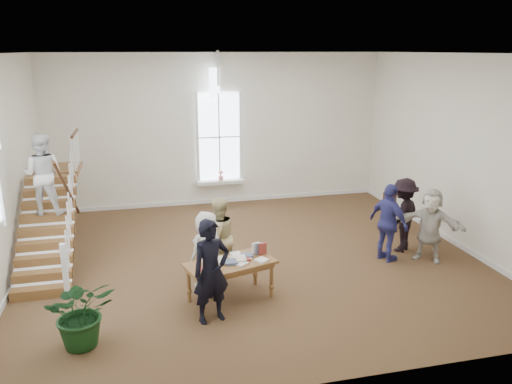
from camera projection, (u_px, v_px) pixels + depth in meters
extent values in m
plane|color=#4F351F|center=(253.00, 259.00, 11.31)|extent=(10.00, 10.00, 0.00)
plane|color=white|center=(219.00, 130.00, 14.90)|extent=(10.00, 0.00, 10.00)
plane|color=white|center=(331.00, 235.00, 6.48)|extent=(10.00, 0.00, 10.00)
plane|color=white|center=(458.00, 151.00, 11.80)|extent=(0.00, 9.00, 9.00)
plane|color=white|center=(252.00, 53.00, 10.07)|extent=(10.00, 10.00, 0.00)
cube|color=white|center=(221.00, 182.00, 15.15)|extent=(1.45, 0.28, 0.10)
plane|color=white|center=(219.00, 137.00, 14.90)|extent=(2.60, 0.00, 2.60)
plane|color=white|center=(218.00, 82.00, 14.45)|extent=(0.60, 0.60, 0.85)
cube|color=white|center=(220.00, 200.00, 15.47)|extent=(10.00, 0.04, 0.12)
imported|color=pink|center=(221.00, 176.00, 15.07)|extent=(0.17, 0.17, 0.30)
cube|color=brown|center=(42.00, 292.00, 9.56)|extent=(1.10, 0.30, 0.20)
cube|color=brown|center=(43.00, 276.00, 9.79)|extent=(1.10, 0.30, 0.20)
cube|color=brown|center=(44.00, 260.00, 10.01)|extent=(1.10, 0.30, 0.20)
cube|color=brown|center=(46.00, 245.00, 10.24)|extent=(1.10, 0.30, 0.20)
cube|color=brown|center=(47.00, 231.00, 10.47)|extent=(1.10, 0.30, 0.20)
cube|color=brown|center=(48.00, 218.00, 10.69)|extent=(1.10, 0.30, 0.20)
cube|color=brown|center=(49.00, 205.00, 10.92)|extent=(1.10, 0.30, 0.20)
cube|color=brown|center=(50.00, 192.00, 11.14)|extent=(1.10, 0.30, 0.20)
cube|color=brown|center=(51.00, 180.00, 11.37)|extent=(1.10, 0.30, 0.20)
cube|color=brown|center=(57.00, 170.00, 12.20)|extent=(1.10, 1.20, 0.12)
cube|color=white|center=(65.00, 271.00, 9.41)|extent=(0.10, 0.10, 1.10)
cylinder|color=#3E2210|center=(68.00, 191.00, 10.34)|extent=(0.07, 2.74, 1.86)
imported|color=silver|center=(43.00, 174.00, 10.43)|extent=(0.94, 0.79, 1.72)
cube|color=brown|center=(230.00, 263.00, 9.28)|extent=(1.80, 1.25, 0.05)
cube|color=brown|center=(230.00, 267.00, 9.30)|extent=(1.65, 1.10, 0.10)
cylinder|color=brown|center=(202.00, 298.00, 8.78)|extent=(0.07, 0.07, 0.72)
cylinder|color=brown|center=(271.00, 280.00, 9.47)|extent=(0.07, 0.07, 0.72)
cylinder|color=brown|center=(189.00, 285.00, 9.30)|extent=(0.07, 0.07, 0.72)
cylinder|color=brown|center=(255.00, 268.00, 9.99)|extent=(0.07, 0.07, 0.72)
cube|color=silver|center=(222.00, 262.00, 9.22)|extent=(0.25, 0.26, 0.04)
cube|color=beige|center=(241.00, 259.00, 9.34)|extent=(0.21, 0.31, 0.06)
cube|color=tan|center=(207.00, 260.00, 9.32)|extent=(0.24, 0.31, 0.05)
cube|color=silver|center=(239.00, 263.00, 9.21)|extent=(0.35, 0.37, 0.03)
cube|color=#4C5972|center=(231.00, 262.00, 9.21)|extent=(0.25, 0.25, 0.05)
cube|color=maroon|center=(244.00, 258.00, 9.41)|extent=(0.20, 0.27, 0.03)
cube|color=white|center=(237.00, 255.00, 9.56)|extent=(0.25, 0.33, 0.03)
cube|color=#BFB299|center=(215.00, 261.00, 9.30)|extent=(0.30, 0.32, 0.04)
cube|color=silver|center=(262.00, 260.00, 9.31)|extent=(0.29, 0.29, 0.04)
cube|color=beige|center=(221.00, 259.00, 9.38)|extent=(0.20, 0.29, 0.02)
cube|color=tan|center=(236.00, 258.00, 9.45)|extent=(0.30, 0.33, 0.02)
cube|color=silver|center=(211.00, 261.00, 9.23)|extent=(0.34, 0.34, 0.06)
cube|color=#4C5972|center=(247.00, 255.00, 9.52)|extent=(0.23, 0.23, 0.04)
cube|color=maroon|center=(206.00, 270.00, 8.91)|extent=(0.26, 0.33, 0.03)
cube|color=white|center=(244.00, 258.00, 9.44)|extent=(0.28, 0.32, 0.02)
cube|color=#BFB299|center=(218.00, 261.00, 9.26)|extent=(0.30, 0.32, 0.04)
imported|color=black|center=(211.00, 271.00, 8.52)|extent=(0.77, 0.62, 1.85)
imported|color=beige|center=(207.00, 251.00, 9.75)|extent=(0.92, 0.83, 1.58)
imported|color=#CABA7E|center=(218.00, 237.00, 10.27)|extent=(1.02, 0.93, 1.69)
imported|color=#373886|center=(389.00, 223.00, 11.02)|extent=(0.77, 1.12, 1.77)
imported|color=black|center=(403.00, 215.00, 11.57)|extent=(1.29, 1.19, 1.75)
imported|color=silver|center=(430.00, 225.00, 11.05)|extent=(1.47, 1.40, 1.66)
imported|color=black|center=(82.00, 312.00, 7.86)|extent=(1.20, 1.08, 1.18)
cube|color=#3E2210|center=(394.00, 213.00, 12.96)|extent=(0.55, 0.55, 0.05)
cube|color=#3E2210|center=(390.00, 201.00, 13.05)|extent=(0.44, 0.16, 0.53)
cylinder|color=#3E2210|center=(393.00, 225.00, 12.79)|extent=(0.04, 0.04, 0.47)
cylinder|color=#3E2210|center=(404.00, 223.00, 12.96)|extent=(0.04, 0.04, 0.47)
cylinder|color=#3E2210|center=(383.00, 221.00, 13.10)|extent=(0.04, 0.04, 0.47)
cylinder|color=#3E2210|center=(394.00, 219.00, 13.26)|extent=(0.04, 0.04, 0.47)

